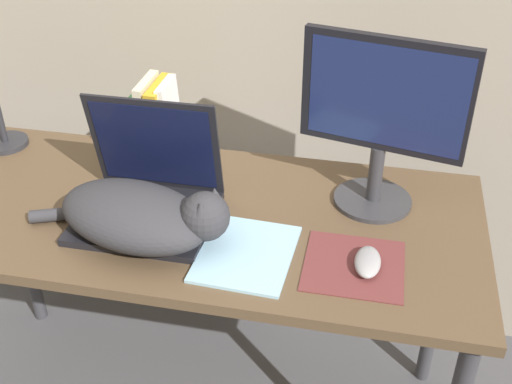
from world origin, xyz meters
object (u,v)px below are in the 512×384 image
at_px(book_row, 154,124).
at_px(laptop, 148,195).
at_px(external_monitor, 383,116).
at_px(cat, 142,216).
at_px(notepad, 246,254).
at_px(computer_mouse, 368,262).

bearing_deg(book_row, laptop, -74.59).
distance_m(laptop, external_monitor, 0.59).
height_order(cat, notepad, cat).
bearing_deg(laptop, cat, -78.04).
bearing_deg(book_row, external_monitor, -8.53).
relative_size(cat, external_monitor, 1.16).
bearing_deg(external_monitor, laptop, -163.30).
distance_m(laptop, computer_mouse, 0.55).
bearing_deg(book_row, computer_mouse, -30.14).
distance_m(laptop, notepad, 0.30).
xyz_separation_m(laptop, computer_mouse, (0.54, -0.10, -0.04)).
height_order(cat, computer_mouse, cat).
xyz_separation_m(book_row, notepad, (0.34, -0.36, -0.11)).
xyz_separation_m(laptop, notepad, (0.27, -0.11, -0.05)).
relative_size(computer_mouse, book_row, 0.45).
height_order(computer_mouse, book_row, book_row).
distance_m(computer_mouse, notepad, 0.27).
xyz_separation_m(external_monitor, computer_mouse, (0.00, -0.26, -0.23)).
relative_size(cat, computer_mouse, 4.66).
xyz_separation_m(cat, notepad, (0.25, -0.01, -0.06)).
height_order(cat, external_monitor, external_monitor).
bearing_deg(cat, book_row, 104.43).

